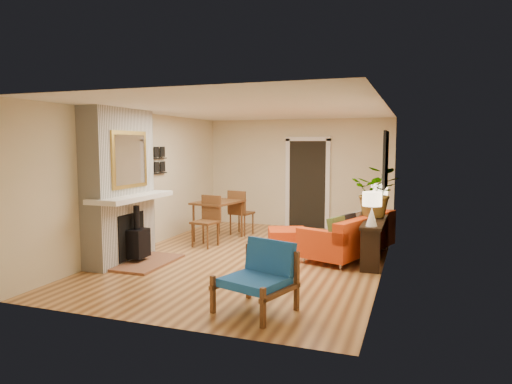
% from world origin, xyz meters
% --- Properties ---
extents(room_shell, '(6.50, 6.50, 6.50)m').
position_xyz_m(room_shell, '(0.60, 2.63, 1.24)').
color(room_shell, tan).
rests_on(room_shell, ground).
extents(fireplace, '(1.09, 1.68, 2.60)m').
position_xyz_m(fireplace, '(-2.00, -1.00, 1.24)').
color(fireplace, white).
rests_on(fireplace, ground).
extents(sofa, '(1.55, 2.27, 0.83)m').
position_xyz_m(sofa, '(1.67, 0.70, 0.36)').
color(sofa, silver).
rests_on(sofa, ground).
extents(ottoman, '(0.92, 0.92, 0.36)m').
position_xyz_m(ottoman, '(0.38, 0.96, 0.21)').
color(ottoman, silver).
rests_on(ottoman, ground).
extents(blue_chair, '(1.00, 0.98, 0.83)m').
position_xyz_m(blue_chair, '(0.97, -2.37, 0.45)').
color(blue_chair, brown).
rests_on(blue_chair, ground).
extents(dining_table, '(1.00, 1.89, 0.99)m').
position_xyz_m(dining_table, '(-1.13, 1.21, 0.65)').
color(dining_table, brown).
rests_on(dining_table, ground).
extents(console_table, '(0.34, 1.85, 0.72)m').
position_xyz_m(console_table, '(2.07, 0.52, 0.58)').
color(console_table, black).
rests_on(console_table, ground).
extents(lamp_near, '(0.30, 0.30, 0.54)m').
position_xyz_m(lamp_near, '(2.07, -0.22, 1.06)').
color(lamp_near, white).
rests_on(lamp_near, console_table).
extents(lamp_far, '(0.30, 0.30, 0.54)m').
position_xyz_m(lamp_far, '(2.07, 1.23, 1.06)').
color(lamp_far, white).
rests_on(lamp_far, console_table).
extents(houseplant, '(0.88, 0.78, 0.90)m').
position_xyz_m(houseplant, '(2.06, 0.72, 1.17)').
color(houseplant, '#1E5919').
rests_on(houseplant, console_table).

